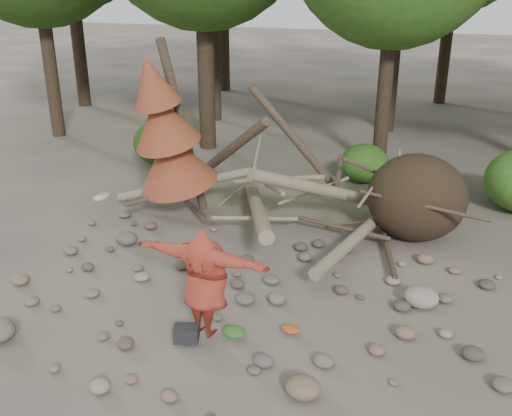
% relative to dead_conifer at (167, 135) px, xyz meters
% --- Properties ---
extents(ground, '(120.00, 120.00, 0.00)m').
position_rel_dead_conifer_xyz_m(ground, '(3.12, -3.37, -2.11)').
color(ground, '#514C44').
rests_on(ground, ground).
extents(deadfall_pile, '(8.55, 5.24, 3.30)m').
position_rel_dead_conifer_xyz_m(deadfall_pile, '(5.13, 0.87, -1.16)').
color(deadfall_pile, '#332619').
rests_on(deadfall_pile, ground).
extents(dead_conifer, '(2.06, 2.16, 4.35)m').
position_rel_dead_conifer_xyz_m(dead_conifer, '(0.00, 0.00, 0.00)').
color(dead_conifer, '#4C3F30').
rests_on(dead_conifer, ground).
extents(bush_left, '(1.80, 1.80, 1.44)m').
position_rel_dead_conifer_xyz_m(bush_left, '(-2.38, 3.83, -1.39)').
color(bush_left, '#275115').
rests_on(bush_left, ground).
extents(bush_mid, '(1.40, 1.40, 1.12)m').
position_rel_dead_conifer_xyz_m(bush_mid, '(3.92, 4.43, -1.55)').
color(bush_mid, '#34671E').
rests_on(bush_mid, ground).
extents(frisbee_thrower, '(3.57, 1.12, 1.99)m').
position_rel_dead_conifer_xyz_m(frisbee_thrower, '(2.98, -4.26, -1.09)').
color(frisbee_thrower, maroon).
rests_on(frisbee_thrower, ground).
extents(backpack, '(0.46, 0.38, 0.26)m').
position_rel_dead_conifer_xyz_m(backpack, '(2.76, -4.55, -1.98)').
color(backpack, black).
rests_on(backpack, ground).
extents(cloth_green, '(0.39, 0.32, 0.15)m').
position_rel_dead_conifer_xyz_m(cloth_green, '(3.43, -4.13, -2.04)').
color(cloth_green, '#336729').
rests_on(cloth_green, ground).
extents(cloth_orange, '(0.31, 0.25, 0.11)m').
position_rel_dead_conifer_xyz_m(cloth_orange, '(4.26, -3.70, -2.06)').
color(cloth_orange, '#AB441D').
rests_on(cloth_orange, ground).
extents(boulder_front_right, '(0.51, 0.46, 0.31)m').
position_rel_dead_conifer_xyz_m(boulder_front_right, '(4.87, -5.10, -1.96)').
color(boulder_front_right, '#78614B').
rests_on(boulder_front_right, ground).
extents(boulder_mid_right, '(0.64, 0.57, 0.38)m').
position_rel_dead_conifer_xyz_m(boulder_mid_right, '(6.19, -2.02, -1.92)').
color(boulder_mid_right, gray).
rests_on(boulder_mid_right, ground).
extents(boulder_mid_left, '(0.50, 0.45, 0.30)m').
position_rel_dead_conifer_xyz_m(boulder_mid_left, '(-0.21, -1.68, -1.96)').
color(boulder_mid_left, '#59504B').
rests_on(boulder_mid_left, ground).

